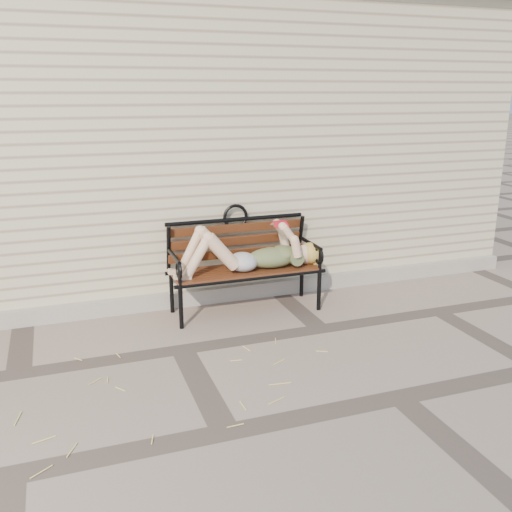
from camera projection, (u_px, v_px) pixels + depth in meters
name	position (u px, v px, depth m)	size (l,w,h in m)	color
ground	(182.00, 349.00, 4.67)	(80.00, 80.00, 0.00)	gray
house_wall	(125.00, 137.00, 6.97)	(8.00, 4.00, 3.00)	beige
foundation_strip	(160.00, 301.00, 5.53)	(8.00, 0.10, 0.15)	gray
garden_bench	(242.00, 253.00, 5.42)	(1.53, 0.61, 0.99)	black
reading_woman	(248.00, 253.00, 5.31)	(1.44, 0.33, 0.45)	#0A314A
straw_scatter	(170.00, 398.00, 3.92)	(2.62, 1.75, 0.01)	#DAC76A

